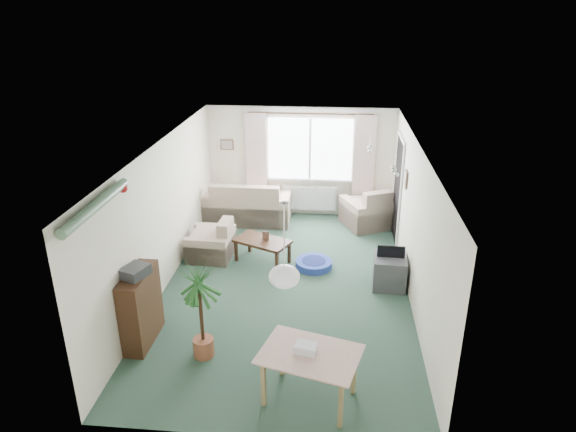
# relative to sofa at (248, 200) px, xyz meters

# --- Properties ---
(ground) EXTENTS (6.50, 6.50, 0.00)m
(ground) POSITION_rel_sofa_xyz_m (1.10, -2.75, -0.46)
(ground) COLOR #294436
(window) EXTENTS (1.80, 0.03, 1.30)m
(window) POSITION_rel_sofa_xyz_m (1.30, 0.48, 1.04)
(window) COLOR white
(curtain_rod) EXTENTS (2.60, 0.03, 0.03)m
(curtain_rod) POSITION_rel_sofa_xyz_m (1.30, 0.40, 1.81)
(curtain_rod) COLOR black
(curtain_left) EXTENTS (0.45, 0.08, 2.00)m
(curtain_left) POSITION_rel_sofa_xyz_m (0.15, 0.38, 0.81)
(curtain_left) COLOR beige
(curtain_right) EXTENTS (0.45, 0.08, 2.00)m
(curtain_right) POSITION_rel_sofa_xyz_m (2.45, 0.38, 0.81)
(curtain_right) COLOR beige
(radiator) EXTENTS (1.20, 0.10, 0.55)m
(radiator) POSITION_rel_sofa_xyz_m (1.30, 0.44, -0.06)
(radiator) COLOR white
(doorway) EXTENTS (0.03, 0.95, 2.00)m
(doorway) POSITION_rel_sofa_xyz_m (3.08, -0.55, 0.54)
(doorway) COLOR black
(pendant_lamp) EXTENTS (0.36, 0.36, 0.36)m
(pendant_lamp) POSITION_rel_sofa_xyz_m (1.30, -5.05, 1.02)
(pendant_lamp) COLOR white
(tinsel_garland) EXTENTS (1.60, 1.60, 0.12)m
(tinsel_garland) POSITION_rel_sofa_xyz_m (-0.82, -5.05, 1.82)
(tinsel_garland) COLOR #196626
(bauble_cluster_a) EXTENTS (0.20, 0.20, 0.20)m
(bauble_cluster_a) POSITION_rel_sofa_xyz_m (2.40, -1.85, 1.76)
(bauble_cluster_a) COLOR silver
(bauble_cluster_b) EXTENTS (0.20, 0.20, 0.20)m
(bauble_cluster_b) POSITION_rel_sofa_xyz_m (2.70, -3.05, 1.76)
(bauble_cluster_b) COLOR silver
(wall_picture_back) EXTENTS (0.28, 0.03, 0.22)m
(wall_picture_back) POSITION_rel_sofa_xyz_m (-0.50, 0.48, 1.09)
(wall_picture_back) COLOR brown
(wall_picture_right) EXTENTS (0.03, 0.24, 0.30)m
(wall_picture_right) POSITION_rel_sofa_xyz_m (3.08, -1.55, 1.09)
(wall_picture_right) COLOR brown
(sofa) EXTENTS (1.82, 0.97, 0.91)m
(sofa) POSITION_rel_sofa_xyz_m (0.00, 0.00, 0.00)
(sofa) COLOR beige
(sofa) RESTS_ON ground
(armchair_corner) EXTENTS (1.25, 1.23, 0.86)m
(armchair_corner) POSITION_rel_sofa_xyz_m (2.58, -0.02, -0.03)
(armchair_corner) COLOR tan
(armchair_corner) RESTS_ON ground
(armchair_left) EXTENTS (0.81, 0.86, 0.74)m
(armchair_left) POSITION_rel_sofa_xyz_m (-0.40, -1.78, -0.09)
(armchair_left) COLOR beige
(armchair_left) RESTS_ON ground
(coffee_table) EXTENTS (1.10, 0.89, 0.44)m
(coffee_table) POSITION_rel_sofa_xyz_m (0.59, -1.90, -0.24)
(coffee_table) COLOR black
(coffee_table) RESTS_ON ground
(photo_frame) EXTENTS (0.12, 0.04, 0.16)m
(photo_frame) POSITION_rel_sofa_xyz_m (0.64, -1.88, 0.06)
(photo_frame) COLOR brown
(photo_frame) RESTS_ON coffee_table
(bookshelf) EXTENTS (0.30, 0.87, 1.06)m
(bookshelf) POSITION_rel_sofa_xyz_m (-0.74, -4.40, 0.07)
(bookshelf) COLOR black
(bookshelf) RESTS_ON ground
(hifi_box) EXTENTS (0.38, 0.43, 0.14)m
(hifi_box) POSITION_rel_sofa_xyz_m (-0.73, -4.47, 0.67)
(hifi_box) COLOR #323337
(hifi_box) RESTS_ON bookshelf
(houseplant) EXTENTS (0.74, 0.74, 1.39)m
(houseplant) POSITION_rel_sofa_xyz_m (0.17, -4.66, 0.24)
(houseplant) COLOR #1A4D20
(houseplant) RESTS_ON ground
(dining_table) EXTENTS (1.17, 0.94, 0.64)m
(dining_table) POSITION_rel_sofa_xyz_m (1.62, -5.35, -0.14)
(dining_table) COLOR #987652
(dining_table) RESTS_ON ground
(gift_box) EXTENTS (0.28, 0.23, 0.12)m
(gift_box) POSITION_rel_sofa_xyz_m (1.58, -5.32, 0.25)
(gift_box) COLOR white
(gift_box) RESTS_ON dining_table
(tv_cube) EXTENTS (0.56, 0.61, 0.53)m
(tv_cube) POSITION_rel_sofa_xyz_m (2.80, -2.56, -0.19)
(tv_cube) COLOR #323135
(tv_cube) RESTS_ON ground
(pet_bed) EXTENTS (0.80, 0.80, 0.13)m
(pet_bed) POSITION_rel_sofa_xyz_m (1.52, -2.03, -0.39)
(pet_bed) COLOR navy
(pet_bed) RESTS_ON ground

